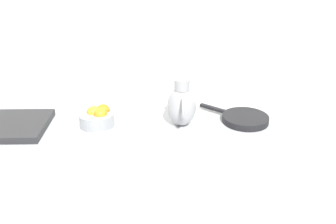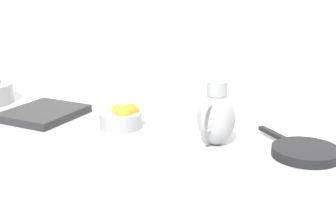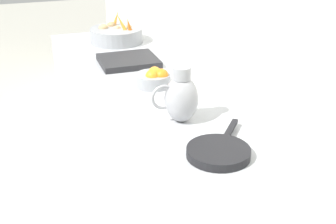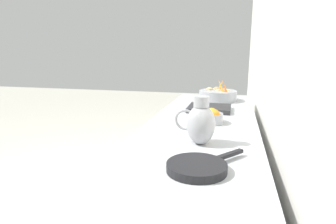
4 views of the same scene
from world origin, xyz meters
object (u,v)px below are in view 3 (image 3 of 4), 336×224
vegetable_colander (116,35)px  metal_pitcher_tall (181,97)px  orange_bowl (154,78)px  skillet_on_counter (219,152)px

vegetable_colander → metal_pitcher_tall: 1.33m
orange_bowl → metal_pitcher_tall: (0.01, 0.44, 0.07)m
vegetable_colander → metal_pitcher_tall: (0.01, 1.32, 0.06)m
vegetable_colander → orange_bowl: (-0.00, 0.89, -0.01)m
orange_bowl → metal_pitcher_tall: bearing=88.5°
metal_pitcher_tall → skillet_on_counter: 0.35m
metal_pitcher_tall → skillet_on_counter: metal_pitcher_tall is taller
skillet_on_counter → metal_pitcher_tall: bearing=-84.4°
metal_pitcher_tall → skillet_on_counter: size_ratio=0.72×
metal_pitcher_tall → skillet_on_counter: (-0.03, 0.34, -0.10)m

